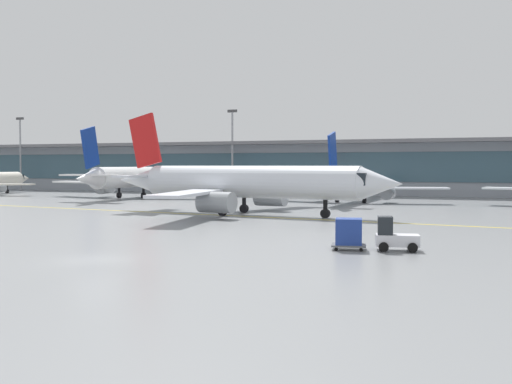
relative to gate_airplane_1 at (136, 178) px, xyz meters
name	(u,v)px	position (x,y,z in m)	size (l,w,h in m)	color
ground_plane	(94,260)	(33.81, -57.65, -3.24)	(400.00, 400.00, 0.00)	gray
taxiway_centreline_stripe	(243,216)	(30.19, -27.55, -3.23)	(110.00, 0.36, 0.01)	yellow
terminal_concourse	(373,167)	(33.81, 24.26, 1.68)	(216.91, 11.00, 9.60)	#8C939E
gate_airplane_1	(136,178)	(0.00, 0.00, 0.00)	(30.28, 32.59, 10.80)	white
gate_airplane_2	(353,182)	(35.41, 0.46, -0.40)	(26.57, 28.49, 9.46)	silver
taxiing_regional_jet	(246,183)	(29.75, -25.50, 0.14)	(34.00, 31.40, 11.26)	silver
baggage_tug	(394,236)	(48.69, -47.90, -2.35)	(2.83, 2.06, 2.10)	silver
cargo_dolly_lead	(349,233)	(46.03, -48.46, -2.18)	(2.39, 2.00, 1.94)	#595B60
apron_light_mast_0	(20,150)	(-39.14, 17.34, 5.09)	(1.80, 0.36, 15.27)	gray
apron_light_mast_1	(232,148)	(9.34, 17.62, 5.12)	(1.80, 0.36, 15.33)	gray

